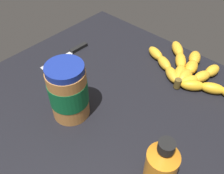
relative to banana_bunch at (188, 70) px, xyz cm
name	(u,v)px	position (x,y,z in cm)	size (l,w,h in cm)	color
ground_plane	(104,103)	(-25.51, 11.97, -3.43)	(75.05, 74.10, 3.50)	black
banana_bunch	(188,70)	(0.00, 0.00, 0.00)	(20.08, 34.80, 3.71)	gold
peanut_butter_jar	(68,91)	(-34.78, 14.92, 6.21)	(9.89, 9.89, 15.96)	#B27238
honey_bottle	(161,164)	(-34.44, -12.89, 4.33)	(6.61, 6.61, 13.56)	orange
butter_knife	(69,53)	(-18.30, 35.36, -1.21)	(19.09, 2.28, 1.20)	silver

